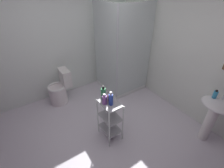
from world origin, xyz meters
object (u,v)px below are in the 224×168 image
(hand_soap_bottle, at_px, (215,94))
(shower_stall, at_px, (120,72))
(shampoo_bottle_blue, at_px, (111,99))
(body_wash_bottle_green, at_px, (103,93))
(toilet, at_px, (60,90))
(conditioner_bottle_purple, at_px, (104,99))
(storage_cart, at_px, (110,117))
(pedestal_sink, at_px, (214,113))
(rinse_cup, at_px, (110,98))

(hand_soap_bottle, bearing_deg, shower_stall, -170.64)
(shampoo_bottle_blue, distance_m, body_wash_bottle_green, 0.18)
(toilet, bearing_deg, shampoo_bottle_blue, 14.90)
(conditioner_bottle_purple, bearing_deg, body_wash_bottle_green, 156.69)
(shampoo_bottle_blue, bearing_deg, storage_cart, 171.95)
(hand_soap_bottle, height_order, body_wash_bottle_green, body_wash_bottle_green)
(shampoo_bottle_blue, xyz_separation_m, body_wash_bottle_green, (-0.17, -0.02, 0.01))
(hand_soap_bottle, distance_m, conditioner_bottle_purple, 1.66)
(pedestal_sink, bearing_deg, shower_stall, -171.79)
(toilet, relative_size, storage_cart, 1.03)
(hand_soap_bottle, relative_size, body_wash_bottle_green, 0.56)
(pedestal_sink, xyz_separation_m, rinse_cup, (-0.98, -1.27, 0.21))
(toilet, xyz_separation_m, rinse_cup, (1.35, 0.43, 0.47))
(storage_cart, relative_size, shampoo_bottle_blue, 3.23)
(shampoo_bottle_blue, bearing_deg, conditioner_bottle_purple, -136.44)
(body_wash_bottle_green, bearing_deg, toilet, -164.11)
(conditioner_bottle_purple, bearing_deg, storage_cart, 63.19)
(storage_cart, bearing_deg, toilet, -164.57)
(pedestal_sink, distance_m, conditioner_bottle_purple, 1.71)
(shower_stall, xyz_separation_m, storage_cart, (1.11, -1.02, -0.03))
(hand_soap_bottle, distance_m, body_wash_bottle_green, 1.68)
(pedestal_sink, distance_m, rinse_cup, 1.62)
(body_wash_bottle_green, bearing_deg, rinse_cup, 36.54)
(hand_soap_bottle, bearing_deg, storage_cart, -122.19)
(shower_stall, xyz_separation_m, shampoo_bottle_blue, (1.14, -1.02, 0.38))
(shower_stall, bearing_deg, conditioner_bottle_purple, -45.43)
(shampoo_bottle_blue, height_order, conditioner_bottle_purple, shampoo_bottle_blue)
(body_wash_bottle_green, bearing_deg, storage_cart, 11.19)
(pedestal_sink, relative_size, conditioner_bottle_purple, 4.61)
(conditioner_bottle_purple, distance_m, body_wash_bottle_green, 0.12)
(storage_cart, relative_size, rinse_cup, 7.71)
(hand_soap_bottle, height_order, shampoo_bottle_blue, shampoo_bottle_blue)
(pedestal_sink, bearing_deg, body_wash_bottle_green, -128.70)
(shampoo_bottle_blue, height_order, body_wash_bottle_green, body_wash_bottle_green)
(shower_stall, bearing_deg, toilet, -101.77)
(hand_soap_bottle, bearing_deg, rinse_cup, -124.46)
(toilet, height_order, rinse_cup, rinse_cup)
(storage_cart, xyz_separation_m, rinse_cup, (-0.05, 0.04, 0.35))
(toilet, relative_size, conditioner_bottle_purple, 4.33)
(toilet, bearing_deg, rinse_cup, 17.49)
(shampoo_bottle_blue, bearing_deg, toilet, -165.10)
(storage_cart, bearing_deg, rinse_cup, 141.47)
(shower_stall, height_order, hand_soap_bottle, shower_stall)
(pedestal_sink, height_order, rinse_cup, rinse_cup)
(pedestal_sink, distance_m, storage_cart, 1.62)
(body_wash_bottle_green, bearing_deg, hand_soap_bottle, 54.30)
(storage_cart, bearing_deg, pedestal_sink, 54.55)
(body_wash_bottle_green, bearing_deg, conditioner_bottle_purple, -23.31)
(conditioner_bottle_purple, distance_m, rinse_cup, 0.12)
(storage_cart, height_order, body_wash_bottle_green, body_wash_bottle_green)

